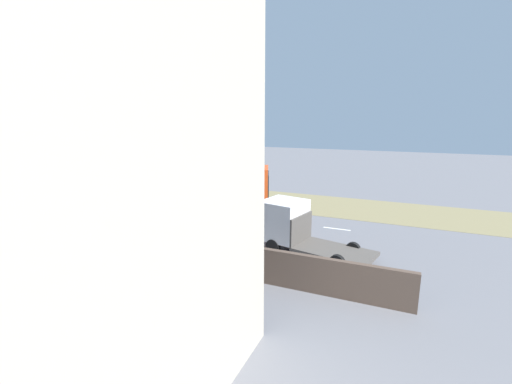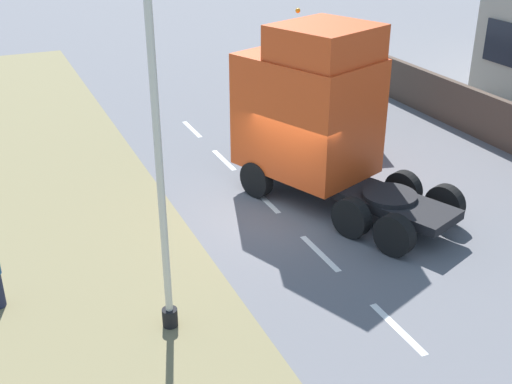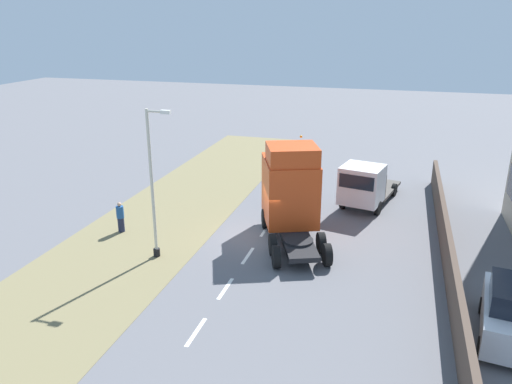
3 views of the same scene
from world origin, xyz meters
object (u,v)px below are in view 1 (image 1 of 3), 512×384
(parked_car, at_px, (48,237))
(lamp_post, at_px, (223,164))
(flatbed_truck, at_px, (291,224))
(lorry_cab, at_px, (239,189))
(pedestrian, at_px, (259,187))

(parked_car, xyz_separation_m, lamp_post, (-14.84, 2.43, 2.23))
(flatbed_truck, distance_m, parked_car, 13.06)
(parked_car, distance_m, lamp_post, 15.20)
(parked_car, relative_size, lamp_post, 0.63)
(lorry_cab, xyz_separation_m, pedestrian, (-8.66, -2.15, -1.62))
(flatbed_truck, relative_size, parked_car, 1.47)
(lamp_post, distance_m, pedestrian, 4.58)
(lorry_cab, bearing_deg, lamp_post, -163.27)
(parked_car, bearing_deg, pedestrian, 174.01)
(pedestrian, bearing_deg, lamp_post, -33.37)
(lamp_post, bearing_deg, pedestrian, 146.63)
(lorry_cab, xyz_separation_m, lamp_post, (-5.44, -4.27, 0.85))
(lorry_cab, distance_m, flatbed_truck, 6.00)
(lorry_cab, bearing_deg, flatbed_truck, 33.97)
(flatbed_truck, bearing_deg, lamp_post, 58.64)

